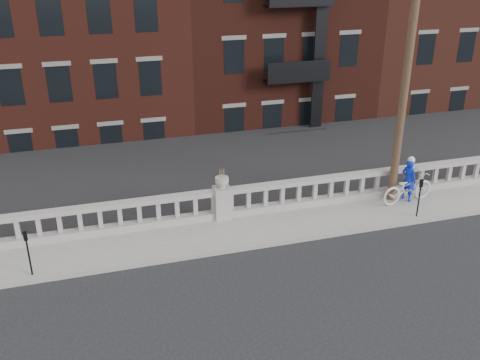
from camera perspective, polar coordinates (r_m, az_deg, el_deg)
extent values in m
plane|color=black|center=(14.89, 2.09, -11.31)|extent=(120.00, 120.00, 0.00)
cube|color=gray|center=(17.28, -1.08, -5.62)|extent=(32.00, 2.20, 0.15)
cube|color=gray|center=(17.99, -1.89, -3.64)|extent=(28.00, 0.34, 0.25)
cube|color=gray|center=(17.63, -1.93, -1.26)|extent=(28.00, 0.34, 0.16)
cube|color=gray|center=(17.80, -1.91, -2.43)|extent=(0.55, 0.55, 1.10)
cylinder|color=gray|center=(17.52, -1.94, -0.52)|extent=(0.24, 0.24, 0.20)
cylinder|color=gray|center=(17.45, -1.95, 0.02)|extent=(0.44, 0.44, 0.18)
cube|color=#605E59|center=(19.66, -2.05, -10.19)|extent=(36.00, 0.50, 5.15)
cube|color=black|center=(40.13, -9.85, 3.29)|extent=(80.00, 44.00, 0.50)
cube|color=#595651|center=(23.16, -9.49, -6.52)|extent=(16.00, 7.00, 4.00)
cube|color=#595651|center=(51.70, 14.42, 18.03)|extent=(14.00, 14.00, 18.00)
cube|color=#4B1D15|center=(32.14, -16.54, 11.05)|extent=(10.00, 14.00, 14.00)
cube|color=#3C1610|center=(33.52, 1.06, 13.80)|extent=(10.00, 14.00, 15.50)
cube|color=#502118|center=(38.03, 15.86, 11.44)|extent=(10.00, 14.00, 12.00)
cylinder|color=#422D1E|center=(18.54, 17.50, 12.13)|extent=(0.28, 0.28, 10.00)
cylinder|color=black|center=(15.89, -21.56, -7.71)|extent=(0.05, 0.05, 1.10)
cube|color=black|center=(15.56, -21.93, -5.57)|extent=(0.10, 0.08, 0.26)
cube|color=black|center=(15.51, -21.96, -5.52)|extent=(0.06, 0.01, 0.08)
cylinder|color=black|center=(18.83, 18.51, -2.20)|extent=(0.05, 0.05, 1.10)
cube|color=black|center=(18.55, 18.78, -0.31)|extent=(0.10, 0.08, 0.26)
cube|color=black|center=(18.51, 18.87, -0.26)|extent=(0.06, 0.01, 0.08)
imported|color=silver|center=(19.80, 17.45, -0.77)|extent=(2.17, 1.03, 1.10)
imported|color=#0C21BE|center=(19.85, 17.53, 0.01)|extent=(0.57, 0.67, 1.55)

